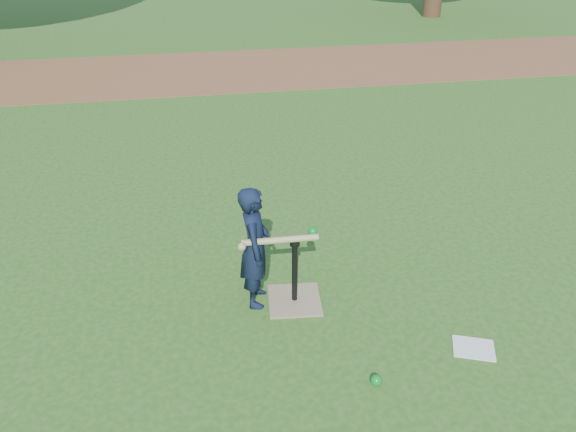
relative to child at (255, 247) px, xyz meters
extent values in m
plane|color=#285116|center=(-0.09, -0.42, -0.52)|extent=(80.00, 80.00, 0.00)
cube|color=brown|center=(-0.09, 7.08, -0.52)|extent=(24.00, 3.00, 0.01)
imported|color=black|center=(0.00, 0.00, 0.00)|extent=(0.31, 0.42, 1.05)
sphere|color=#0B7F24|center=(0.69, -1.08, -0.48)|extent=(0.08, 0.08, 0.08)
cube|color=silver|center=(1.51, -0.87, -0.52)|extent=(0.36, 0.32, 0.01)
cube|color=#8F7D5A|center=(0.30, -0.08, -0.51)|extent=(0.47, 0.47, 0.02)
cylinder|color=black|center=(0.30, -0.08, -0.22)|extent=(0.05, 0.05, 0.55)
cylinder|color=black|center=(0.30, -0.08, 0.06)|extent=(0.08, 0.08, 0.06)
cylinder|color=tan|center=(0.18, -0.10, 0.11)|extent=(0.60, 0.07, 0.05)
sphere|color=tan|center=(-0.12, -0.14, 0.11)|extent=(0.06, 0.06, 0.06)
sphere|color=#0B7F24|center=(0.46, -0.02, 0.11)|extent=(0.08, 0.08, 0.08)
camera|label=1|loc=(-0.41, -3.70, 2.42)|focal=35.00mm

